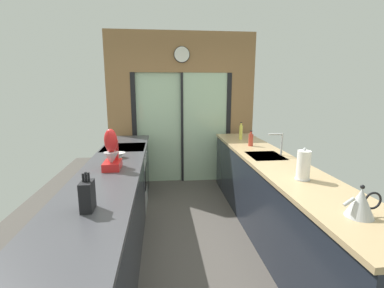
{
  "coord_description": "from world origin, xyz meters",
  "views": [
    {
      "loc": [
        -0.38,
        -2.65,
        1.75
      ],
      "look_at": [
        -0.01,
        0.68,
        1.06
      ],
      "focal_mm": 26.0,
      "sensor_mm": 36.0,
      "label": 1
    }
  ],
  "objects": [
    {
      "name": "soap_bottle_far",
      "position": [
        0.89,
        1.64,
        1.04
      ],
      "size": [
        0.05,
        0.05,
        0.28
      ],
      "color": "#D1CC4C",
      "rests_on": "right_counter_run"
    },
    {
      "name": "paper_towel_roll",
      "position": [
        0.89,
        -0.36,
        1.05
      ],
      "size": [
        0.14,
        0.14,
        0.3
      ],
      "color": "#B7BABC",
      "rests_on": "right_counter_run"
    },
    {
      "name": "ground_plane",
      "position": [
        0.0,
        0.6,
        -0.01
      ],
      "size": [
        5.04,
        7.6,
        0.02
      ],
      "primitive_type": "cube",
      "color": "#4C4742"
    },
    {
      "name": "soap_bottle_near",
      "position": [
        0.89,
        1.13,
        1.01
      ],
      "size": [
        0.07,
        0.07,
        0.22
      ],
      "color": "#B23D2D",
      "rests_on": "right_counter_run"
    },
    {
      "name": "kettle",
      "position": [
        0.89,
        -1.1,
        1.02
      ],
      "size": [
        0.27,
        0.18,
        0.22
      ],
      "color": "#B7BABC",
      "rests_on": "right_counter_run"
    },
    {
      "name": "stand_mixer",
      "position": [
        -0.89,
        0.18,
        1.08
      ],
      "size": [
        0.17,
        0.27,
        0.42
      ],
      "color": "red",
      "rests_on": "left_counter_run"
    },
    {
      "name": "knife_block",
      "position": [
        -0.89,
        -0.81,
        1.03
      ],
      "size": [
        0.08,
        0.14,
        0.27
      ],
      "color": "black",
      "rests_on": "left_counter_run"
    },
    {
      "name": "oven_range",
      "position": [
        -0.91,
        1.25,
        0.46
      ],
      "size": [
        0.6,
        0.6,
        0.92
      ],
      "color": "#B7BABC",
      "rests_on": "ground_plane"
    },
    {
      "name": "mixing_bowl",
      "position": [
        -0.89,
        0.64,
        0.95
      ],
      "size": [
        0.16,
        0.16,
        0.06
      ],
      "color": "silver",
      "rests_on": "left_counter_run"
    },
    {
      "name": "back_wall_unit",
      "position": [
        0.0,
        2.4,
        1.52
      ],
      "size": [
        2.64,
        0.12,
        2.7
      ],
      "color": "olive",
      "rests_on": "ground_plane"
    },
    {
      "name": "left_counter_run",
      "position": [
        -0.91,
        0.13,
        0.47
      ],
      "size": [
        0.62,
        3.8,
        0.92
      ],
      "color": "#1E232D",
      "rests_on": "ground_plane"
    },
    {
      "name": "sink_faucet",
      "position": [
        1.06,
        0.55,
        1.1
      ],
      "size": [
        0.19,
        0.02,
        0.28
      ],
      "color": "#B7BABC",
      "rests_on": "right_counter_run"
    },
    {
      "name": "right_counter_run",
      "position": [
        0.91,
        0.3,
        0.46
      ],
      "size": [
        0.62,
        3.8,
        0.92
      ],
      "color": "#1E232D",
      "rests_on": "ground_plane"
    }
  ]
}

